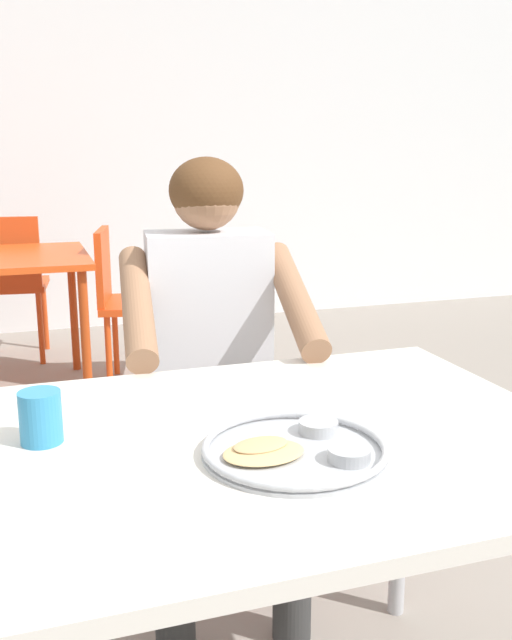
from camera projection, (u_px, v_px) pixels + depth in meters
name	position (u px, v px, depth m)	size (l,w,h in m)	color
back_wall	(81.00, 80.00, 4.74)	(12.00, 0.12, 3.40)	white
table_foreground	(267.00, 471.00, 1.29)	(1.13, 0.86, 0.73)	silver
thali_tray	(296.00, 448.00, 1.18)	(0.31, 0.31, 0.03)	#B7BABF
drinking_cup	(40.00, 415.00, 1.22)	(0.07, 0.07, 0.09)	#338CBF
chair_foreground	(202.00, 396.00, 2.19)	(0.44, 0.45, 0.84)	red
diner_foreground	(213.00, 341.00, 1.93)	(0.54, 0.58, 1.22)	#323232
table_background_red	(0.00, 273.00, 3.48)	(0.85, 0.87, 0.73)	#E04C19
chair_red_right	(128.00, 294.00, 3.72)	(0.52, 0.51, 0.84)	#D94617
chair_red_far	(11.00, 277.00, 4.12)	(0.43, 0.45, 0.87)	#D2481B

